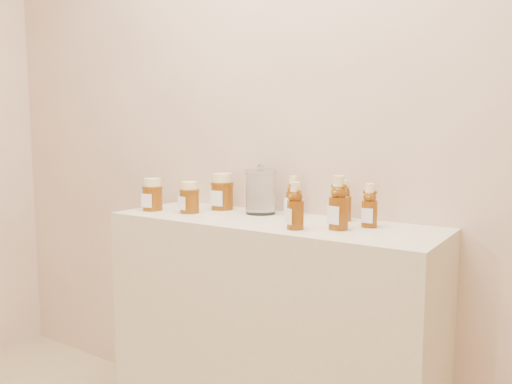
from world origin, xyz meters
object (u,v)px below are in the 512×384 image
Objects in this scene: bear_bottle_front_left at (295,203)px; glass_canister at (261,190)px; honey_jar_left at (153,194)px; bear_bottle_back_left at (293,193)px; display_table at (269,342)px.

bear_bottle_front_left is 0.92× the size of glass_canister.
bear_bottle_front_left is at bearing -12.18° from honey_jar_left.
bear_bottle_back_left is 1.31× the size of honey_jar_left.
bear_bottle_front_left is at bearing -31.71° from display_table.
display_table is 7.16× the size of bear_bottle_back_left.
bear_bottle_front_left is 1.33× the size of honey_jar_left.
display_table is 0.56m from glass_canister.
honey_jar_left is 0.44m from glass_canister.
bear_bottle_back_left reaches higher than honey_jar_left.
glass_canister is at bearing 135.79° from display_table.
display_table is 9.39× the size of honey_jar_left.
bear_bottle_front_left is 0.67m from honey_jar_left.
display_table is at bearing -84.13° from bear_bottle_back_left.
display_table is 6.49× the size of glass_canister.
display_table is 0.72m from honey_jar_left.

